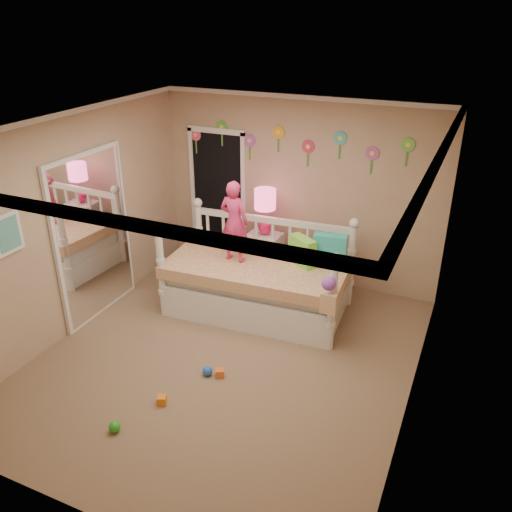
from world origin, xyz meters
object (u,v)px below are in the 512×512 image
at_px(nightstand, 265,259).
at_px(table_lamp, 265,205).
at_px(child, 234,222).
at_px(daybed, 258,266).

height_order(nightstand, table_lamp, table_lamp).
height_order(child, table_lamp, child).
relative_size(child, table_lamp, 1.60).
height_order(child, nightstand, child).
distance_m(daybed, table_lamp, 0.94).
distance_m(daybed, nightstand, 0.79).
bearing_deg(nightstand, table_lamp, 93.72).
bearing_deg(table_lamp, nightstand, -90.00).
xyz_separation_m(daybed, table_lamp, (-0.21, 0.72, 0.56)).
relative_size(daybed, child, 2.21).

